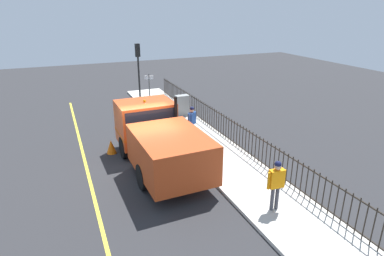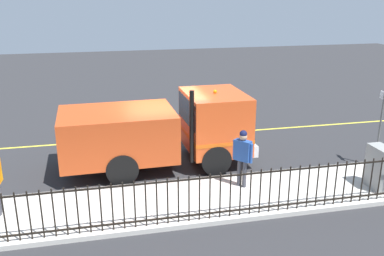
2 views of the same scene
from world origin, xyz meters
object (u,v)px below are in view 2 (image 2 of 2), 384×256
Objects in this scene: utility_cabinet at (379,168)px; traffic_cone at (212,136)px; work_truck at (168,127)px; worker_standing at (243,153)px; street_sign at (381,118)px.

traffic_cone is (-4.84, -3.54, -0.43)m from utility_cabinet.
work_truck reaches higher than traffic_cone.
work_truck is 6.40m from utility_cabinet.
traffic_cone is at bearing 127.98° from work_truck.
work_truck is at bearing -3.44° from worker_standing.
work_truck is 2.89m from worker_standing.
worker_standing is 2.66× the size of traffic_cone.
utility_cabinet is at bearing 36.20° from traffic_cone.
street_sign is at bearing 146.00° from utility_cabinet.
street_sign is (-0.72, 4.87, 0.47)m from worker_standing.
work_truck is at bearing -50.59° from traffic_cone.
worker_standing is 0.70× the size of street_sign.
traffic_cone is at bearing -43.69° from worker_standing.
utility_cabinet is 2.20m from street_sign.
worker_standing is at bearing 35.86° from work_truck.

